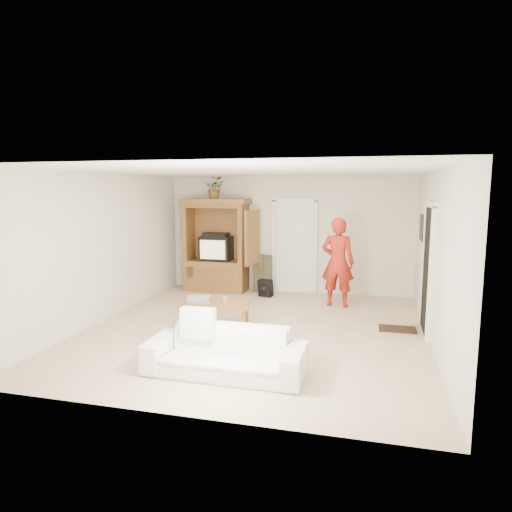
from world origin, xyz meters
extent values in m
plane|color=tan|center=(0.00, 0.00, 0.00)|extent=(6.00, 6.00, 0.00)
plane|color=white|center=(0.00, 0.00, 2.60)|extent=(6.00, 6.00, 0.00)
plane|color=silver|center=(0.00, 3.00, 1.30)|extent=(5.50, 0.00, 5.50)
plane|color=silver|center=(0.00, -3.00, 1.30)|extent=(5.50, 0.00, 5.50)
plane|color=silver|center=(-2.75, 0.00, 1.30)|extent=(0.00, 6.00, 6.00)
plane|color=silver|center=(2.75, 0.00, 1.30)|extent=(0.00, 6.00, 6.00)
cube|color=brown|center=(-1.60, 2.65, 0.35)|extent=(1.40, 0.60, 0.70)
cube|color=brown|center=(-2.25, 2.65, 1.30)|extent=(0.10, 0.60, 1.20)
cube|color=brown|center=(-0.95, 2.65, 1.30)|extent=(0.10, 0.60, 1.20)
cube|color=brown|center=(-1.60, 2.92, 1.30)|extent=(1.40, 0.06, 1.20)
cube|color=brown|center=(-1.60, 2.65, 1.95)|extent=(1.40, 0.60, 0.10)
cube|color=brown|center=(-1.60, 2.65, 2.05)|extent=(1.52, 0.68, 0.10)
cube|color=brown|center=(-0.62, 2.18, 1.30)|extent=(0.16, 0.67, 1.15)
cube|color=black|center=(-1.60, 2.68, 0.97)|extent=(0.70, 0.52, 0.55)
cube|color=tan|center=(-1.60, 2.41, 0.98)|extent=(0.58, 0.02, 0.42)
cube|color=black|center=(-1.60, 2.65, 1.29)|extent=(0.55, 0.35, 0.08)
cube|color=brown|center=(-1.60, 2.37, 0.45)|extent=(1.19, 0.03, 0.25)
cube|color=white|center=(0.15, 2.97, 1.02)|extent=(0.85, 0.05, 2.04)
cube|color=black|center=(2.73, 0.60, 1.02)|extent=(0.05, 0.90, 2.04)
cube|color=black|center=(2.73, 1.90, 1.60)|extent=(0.03, 0.60, 0.48)
cube|color=#382316|center=(2.30, 0.60, 0.01)|extent=(0.60, 0.40, 0.02)
imported|color=#4C7238|center=(-1.60, 2.63, 2.34)|extent=(0.46, 0.41, 0.48)
imported|color=#AA2316|center=(1.19, 1.91, 0.89)|extent=(0.69, 0.49, 1.77)
imported|color=white|center=(0.10, -1.85, 0.29)|extent=(2.02, 0.81, 0.59)
cube|color=brown|center=(-0.69, -0.01, 0.40)|extent=(1.24, 0.83, 0.06)
cube|color=brown|center=(-1.13, -0.34, 0.18)|extent=(0.07, 0.07, 0.36)
cube|color=brown|center=(-1.22, 0.13, 0.18)|extent=(0.07, 0.07, 0.36)
cube|color=brown|center=(-0.15, -0.15, 0.18)|extent=(0.07, 0.07, 0.36)
cube|color=brown|center=(-0.24, 0.32, 0.18)|extent=(0.07, 0.07, 0.36)
cube|color=#F1508A|center=(-0.98, -0.01, 0.47)|extent=(0.43, 0.36, 0.08)
cylinder|color=tan|center=(-0.53, 0.05, 0.48)|extent=(0.08, 0.08, 0.10)
camera|label=1|loc=(1.84, -7.08, 2.33)|focal=32.00mm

